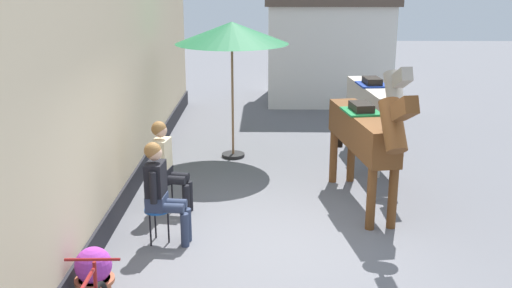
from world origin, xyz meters
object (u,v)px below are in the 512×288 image
(flower_planter_near, at_px, (94,274))
(cafe_parasol, at_px, (232,34))
(saddled_horse_near, at_px, (365,133))
(seated_visitor_far, at_px, (166,162))
(saddled_horse_far, at_px, (375,102))
(seated_visitor_near, at_px, (161,188))

(flower_planter_near, bearing_deg, cafe_parasol, 76.85)
(flower_planter_near, bearing_deg, saddled_horse_near, 40.09)
(saddled_horse_near, bearing_deg, seated_visitor_far, -174.85)
(saddled_horse_far, relative_size, cafe_parasol, 1.16)
(seated_visitor_far, distance_m, saddled_horse_near, 2.99)
(seated_visitor_far, relative_size, cafe_parasol, 0.54)
(seated_visitor_near, relative_size, saddled_horse_near, 0.47)
(seated_visitor_near, height_order, saddled_horse_far, saddled_horse_far)
(saddled_horse_near, xyz_separation_m, cafe_parasol, (-2.11, 2.43, 1.20))
(flower_planter_near, bearing_deg, seated_visitor_far, 81.38)
(seated_visitor_far, height_order, flower_planter_near, seated_visitor_far)
(saddled_horse_near, bearing_deg, cafe_parasol, 130.95)
(saddled_horse_far, bearing_deg, seated_visitor_far, -144.97)
(seated_visitor_far, xyz_separation_m, saddled_horse_far, (3.47, 2.43, 0.38))
(seated_visitor_near, distance_m, cafe_parasol, 4.15)
(cafe_parasol, bearing_deg, seated_visitor_near, -100.95)
(saddled_horse_near, height_order, saddled_horse_far, same)
(seated_visitor_far, xyz_separation_m, saddled_horse_near, (2.95, 0.27, 0.38))
(seated_visitor_near, xyz_separation_m, saddled_horse_far, (3.36, 3.50, 0.38))
(seated_visitor_near, relative_size, cafe_parasol, 0.54)
(seated_visitor_far, relative_size, flower_planter_near, 2.17)
(flower_planter_near, xyz_separation_m, cafe_parasol, (1.22, 5.24, 2.03))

